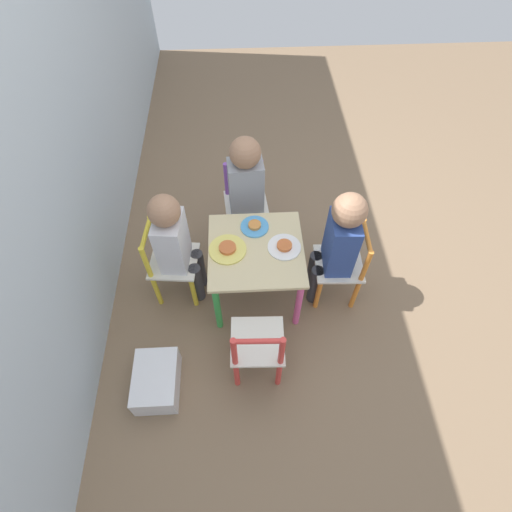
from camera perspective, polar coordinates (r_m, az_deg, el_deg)
name	(u,v)px	position (r m, az deg, el deg)	size (l,w,h in m)	color
ground_plane	(256,291)	(2.45, 0.00, -5.03)	(6.00, 6.00, 0.00)	#7F664C
kids_table	(256,257)	(2.16, 0.00, -0.14)	(0.50, 0.50, 0.43)	beige
chair_yellow	(171,263)	(2.29, -12.11, -0.99)	(0.28, 0.28, 0.53)	silver
chair_orange	(342,266)	(2.28, 12.19, -1.38)	(0.27, 0.27, 0.53)	silver
chair_purple	(246,204)	(2.53, -1.47, 7.41)	(0.28, 0.28, 0.53)	silver
chair_red	(258,347)	(1.99, 0.22, -12.94)	(0.27, 0.27, 0.53)	silver
child_back	(175,241)	(2.12, -11.45, 2.10)	(0.21, 0.22, 0.78)	#38383D
child_front	(338,241)	(2.10, 11.64, 2.10)	(0.21, 0.22, 0.81)	#38383D
child_right	(246,185)	(2.34, -1.41, 10.10)	(0.23, 0.21, 0.79)	#7A6B5B
plate_back	(228,249)	(2.09, -4.08, 1.02)	(0.20, 0.20, 0.03)	#EADB66
plate_front	(284,247)	(2.10, 4.06, 1.34)	(0.18, 0.18, 0.03)	white
plate_right	(255,226)	(2.18, -0.20, 4.28)	(0.15, 0.15, 0.03)	#4C9EE0
storage_bin	(157,381)	(2.19, -14.01, -16.93)	(0.30, 0.22, 0.15)	silver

